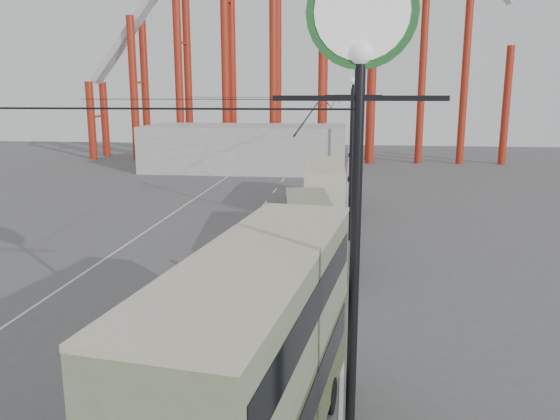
# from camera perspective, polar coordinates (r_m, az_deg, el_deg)

# --- Properties ---
(ground) EXTENTS (160.00, 160.00, 0.00)m
(ground) POSITION_cam_1_polar(r_m,az_deg,el_deg) (16.61, -13.69, -18.63)
(ground) COLOR #505053
(ground) RESTS_ON ground
(road_markings) EXTENTS (12.52, 120.00, 0.01)m
(road_markings) POSITION_cam_1_polar(r_m,az_deg,el_deg) (34.60, -3.50, -2.02)
(road_markings) COLOR silver
(road_markings) RESTS_ON ground
(lamp_post_near) EXTENTS (3.20, 0.44, 10.80)m
(lamp_post_near) POSITION_cam_1_polar(r_m,az_deg,el_deg) (10.30, 8.23, 9.05)
(lamp_post_near) COLOR black
(lamp_post_near) RESTS_ON ground
(lamp_post_mid) EXTENTS (3.20, 0.44, 9.32)m
(lamp_post_mid) POSITION_cam_1_polar(r_m,az_deg,el_deg) (31.50, 7.48, 5.16)
(lamp_post_mid) COLOR black
(lamp_post_mid) RESTS_ON ground
(lamp_post_far) EXTENTS (3.20, 0.44, 9.32)m
(lamp_post_far) POSITION_cam_1_polar(r_m,az_deg,el_deg) (53.41, 7.42, 7.92)
(lamp_post_far) COLOR black
(lamp_post_far) RESTS_ON ground
(lamp_post_distant) EXTENTS (3.20, 0.44, 9.32)m
(lamp_post_distant) POSITION_cam_1_polar(r_m,az_deg,el_deg) (75.37, 7.40, 9.08)
(lamp_post_distant) COLOR black
(lamp_post_distant) RESTS_ON ground
(fairground_shed) EXTENTS (22.00, 10.00, 5.00)m
(fairground_shed) POSITION_cam_1_polar(r_m,az_deg,el_deg) (61.64, -3.55, 6.50)
(fairground_shed) COLOR gray
(fairground_shed) RESTS_ON ground
(double_decker_bus) EXTENTS (3.70, 9.94, 5.21)m
(double_decker_bus) POSITION_cam_1_polar(r_m,az_deg,el_deg) (12.17, -2.10, -14.60)
(double_decker_bus) COLOR #3F4827
(double_decker_bus) RESTS_ON ground
(single_decker_green) EXTENTS (3.61, 10.33, 2.86)m
(single_decker_green) POSITION_cam_1_polar(r_m,az_deg,el_deg) (28.30, 3.10, -1.84)
(single_decker_green) COLOR #6D7959
(single_decker_green) RESTS_ON ground
(single_decker_cream) EXTENTS (3.16, 10.89, 3.36)m
(single_decker_cream) POSITION_cam_1_polar(r_m,az_deg,el_deg) (40.47, 4.73, 2.73)
(single_decker_cream) COLOR beige
(single_decker_cream) RESTS_ON ground
(pedestrian) EXTENTS (0.72, 0.49, 1.91)m
(pedestrian) POSITION_cam_1_polar(r_m,az_deg,el_deg) (24.04, -5.22, -6.02)
(pedestrian) COLOR black
(pedestrian) RESTS_ON ground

